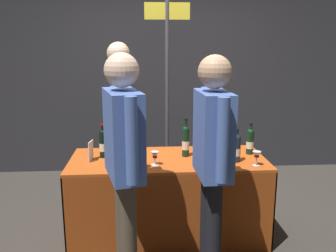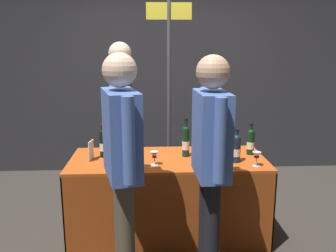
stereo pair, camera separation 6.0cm
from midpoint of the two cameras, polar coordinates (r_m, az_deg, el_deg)
The scene contains 18 objects.
ground_plane at distance 3.60m, azimuth 0.50°, elevation -16.54°, with size 12.00×12.00×0.00m, color #38332D.
back_partition at distance 5.08m, azimuth -0.76°, elevation 6.68°, with size 7.03×0.12×2.45m, color #2D2D33.
tasting_table at distance 3.38m, azimuth 0.52°, elevation -8.74°, with size 1.76×0.76×0.75m.
featured_wine_bottle at distance 3.27m, azimuth -6.21°, elevation -3.09°, with size 0.08×0.08×0.29m.
display_bottle_0 at distance 3.35m, azimuth -9.66°, elevation -2.60°, with size 0.07×0.07×0.31m.
display_bottle_1 at distance 3.47m, azimuth 13.36°, elevation -2.32°, with size 0.07×0.07×0.30m.
display_bottle_2 at distance 3.32m, azimuth 3.33°, elevation -2.33°, with size 0.07×0.07×0.36m.
display_bottle_3 at distance 3.43m, azimuth -6.69°, elevation -1.92°, with size 0.08×0.08×0.35m.
display_bottle_4 at distance 3.22m, azimuth 11.21°, elevation -3.37°, with size 0.08×0.08×0.30m.
wine_glass_near_vendor at distance 3.36m, azimuth 9.08°, elevation -3.12°, with size 0.08×0.08×0.14m.
wine_glass_mid at distance 3.16m, azimuth 14.29°, elevation -4.53°, with size 0.08×0.08×0.13m.
wine_glass_near_taster at distance 3.10m, azimuth -1.60°, elevation -4.65°, with size 0.07×0.07×0.12m.
flower_vase at distance 3.17m, azimuth 8.59°, elevation -3.85°, with size 0.09×0.10×0.40m.
brochure_stand at distance 3.29m, azimuth -11.52°, elevation -3.79°, with size 0.13×0.01×0.18m, color silver.
vendor_presenter at distance 4.02m, azimuth -6.92°, elevation 3.02°, with size 0.26×0.60×1.79m.
taster_foreground_right at distance 2.58m, azimuth 7.42°, elevation -3.96°, with size 0.23×0.60×1.70m.
taster_foreground_left at distance 2.54m, azimuth -6.60°, elevation -3.82°, with size 0.31×0.62×1.71m.
booth_signpost at distance 4.20m, azimuth 0.56°, elevation 7.46°, with size 0.51×0.04×2.24m.
Camera 2 is at (-0.16, -3.14, 1.76)m, focal length 38.76 mm.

